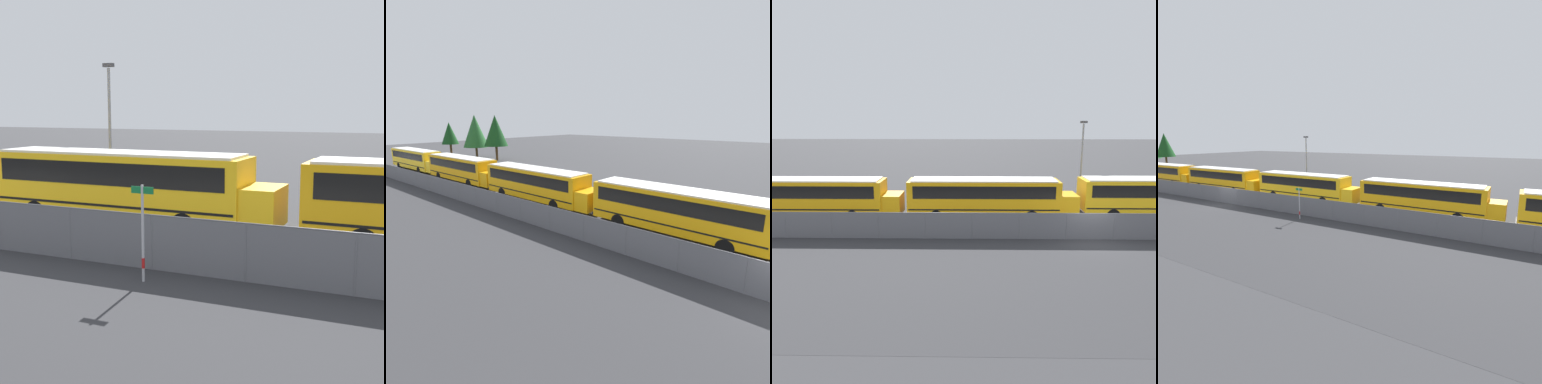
% 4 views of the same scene
% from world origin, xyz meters
% --- Properties ---
extents(ground_plane, '(200.00, 200.00, 0.00)m').
position_xyz_m(ground_plane, '(0.00, 0.00, 0.00)').
color(ground_plane, '#38383A').
extents(road_strip, '(151.24, 12.00, 0.01)m').
position_xyz_m(road_strip, '(0.00, -6.00, 0.00)').
color(road_strip, '#333335').
rests_on(road_strip, ground_plane).
extents(fence, '(117.31, 0.07, 1.74)m').
position_xyz_m(fence, '(0.00, -0.00, 0.89)').
color(fence, '#9EA0A5').
rests_on(fence, ground_plane).
extents(school_bus_2, '(12.62, 2.47, 3.15)m').
position_xyz_m(school_bus_2, '(-19.41, 4.33, 1.88)').
color(school_bus_2, orange).
rests_on(school_bus_2, ground_plane).
extents(school_bus_3, '(12.62, 2.47, 3.15)m').
position_xyz_m(school_bus_3, '(-6.38, 4.46, 1.88)').
color(school_bus_3, orange).
rests_on(school_bus_3, ground_plane).
extents(light_pole, '(0.60, 0.24, 7.29)m').
position_xyz_m(light_pole, '(2.37, 10.76, 4.03)').
color(light_pole, gray).
rests_on(light_pole, ground_plane).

